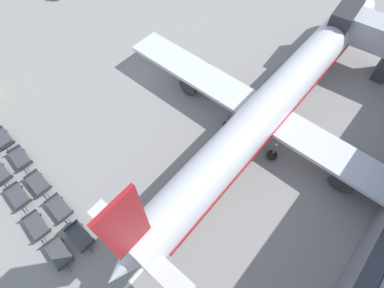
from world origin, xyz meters
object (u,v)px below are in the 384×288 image
at_px(baggage_dolly_row_mid_a_col_a, 3,138).
at_px(baggage_dolly_row_mid_a_col_e, 80,237).
at_px(baggage_dolly_row_mid_a_col_d, 60,208).
at_px(baggage_dolly_row_mid_a_col_c, 38,184).
at_px(baggage_dolly_row_near_col_d, 37,226).
at_px(airplane, 272,104).
at_px(baggage_dolly_row_near_col_b, 0,173).
at_px(baggage_dolly_row_near_col_e, 59,253).
at_px(baggage_dolly_row_mid_a_col_b, 20,158).
at_px(baggage_dolly_row_near_col_c, 18,197).

xyz_separation_m(baggage_dolly_row_mid_a_col_a, baggage_dolly_row_mid_a_col_e, (15.02, -1.18, 0.00)).
bearing_deg(baggage_dolly_row_mid_a_col_d, baggage_dolly_row_mid_a_col_c, 177.12).
bearing_deg(baggage_dolly_row_mid_a_col_d, baggage_dolly_row_mid_a_col_a, 176.09).
bearing_deg(baggage_dolly_row_near_col_d, baggage_dolly_row_mid_a_col_c, 144.12).
relative_size(airplane, baggage_dolly_row_near_col_b, 13.28).
bearing_deg(baggage_dolly_row_near_col_b, baggage_dolly_row_near_col_d, -4.98).
distance_m(airplane, baggage_dolly_row_mid_a_col_c, 25.28).
distance_m(baggage_dolly_row_near_col_e, baggage_dolly_row_mid_a_col_d, 4.24).
bearing_deg(baggage_dolly_row_mid_a_col_a, baggage_dolly_row_near_col_e, -12.58).
relative_size(baggage_dolly_row_near_col_b, baggage_dolly_row_mid_a_col_b, 0.99).
relative_size(baggage_dolly_row_near_col_c, baggage_dolly_row_mid_a_col_a, 1.00).
relative_size(airplane, baggage_dolly_row_mid_a_col_c, 13.23).
distance_m(baggage_dolly_row_near_col_e, baggage_dolly_row_mid_a_col_e, 2.13).
height_order(baggage_dolly_row_near_col_d, baggage_dolly_row_mid_a_col_b, same).
xyz_separation_m(baggage_dolly_row_near_col_e, baggage_dolly_row_mid_a_col_d, (-3.41, 2.52, 0.00)).
bearing_deg(baggage_dolly_row_near_col_c, baggage_dolly_row_mid_a_col_c, 81.36).
height_order(baggage_dolly_row_near_col_c, baggage_dolly_row_mid_a_col_c, same).
bearing_deg(baggage_dolly_row_mid_a_col_d, baggage_dolly_row_near_col_e, -36.50).
bearing_deg(baggage_dolly_row_near_col_c, airplane, 60.52).
height_order(baggage_dolly_row_near_col_e, baggage_dolly_row_mid_a_col_d, same).
bearing_deg(baggage_dolly_row_mid_a_col_a, baggage_dolly_row_mid_a_col_b, -2.38).
bearing_deg(airplane, baggage_dolly_row_mid_a_col_b, -128.88).
xyz_separation_m(baggage_dolly_row_near_col_c, baggage_dolly_row_mid_a_col_b, (-3.64, 2.54, 0.00)).
distance_m(airplane, baggage_dolly_row_near_col_c, 27.25).
bearing_deg(baggage_dolly_row_mid_a_col_a, baggage_dolly_row_mid_a_col_e, -4.49).
distance_m(baggage_dolly_row_near_col_c, baggage_dolly_row_mid_a_col_b, 4.43).
distance_m(baggage_dolly_row_near_col_c, baggage_dolly_row_near_col_d, 3.93).
xyz_separation_m(baggage_dolly_row_near_col_b, baggage_dolly_row_mid_a_col_b, (0.03, 2.37, 0.00)).
bearing_deg(airplane, baggage_dolly_row_near_col_b, -125.97).
bearing_deg(baggage_dolly_row_near_col_d, baggage_dolly_row_near_col_b, 175.02).
bearing_deg(baggage_dolly_row_near_col_b, baggage_dolly_row_mid_a_col_b, 89.39).
xyz_separation_m(baggage_dolly_row_near_col_d, baggage_dolly_row_near_col_e, (3.58, -0.12, 0.00)).
bearing_deg(baggage_dolly_row_near_col_d, airplane, 68.60).
bearing_deg(baggage_dolly_row_mid_a_col_c, airplane, 58.80).
relative_size(baggage_dolly_row_near_col_e, baggage_dolly_row_mid_a_col_d, 1.01).
relative_size(baggage_dolly_row_mid_a_col_b, baggage_dolly_row_mid_a_col_d, 1.01).
height_order(baggage_dolly_row_near_col_b, baggage_dolly_row_mid_a_col_e, same).
xyz_separation_m(baggage_dolly_row_mid_a_col_b, baggage_dolly_row_mid_a_col_c, (3.96, -0.44, 0.00)).
xyz_separation_m(airplane, baggage_dolly_row_mid_a_col_a, (-20.64, -20.89, -2.95)).
bearing_deg(baggage_dolly_row_mid_a_col_e, baggage_dolly_row_near_col_e, -96.21).
bearing_deg(baggage_dolly_row_near_col_c, baggage_dolly_row_mid_a_col_b, 145.09).
bearing_deg(baggage_dolly_row_mid_a_col_c, baggage_dolly_row_mid_a_col_b, 173.70).
bearing_deg(baggage_dolly_row_mid_a_col_d, baggage_dolly_row_mid_a_col_b, 175.36).
xyz_separation_m(baggage_dolly_row_near_col_b, baggage_dolly_row_mid_a_col_a, (-3.65, 2.52, 0.00)).
xyz_separation_m(baggage_dolly_row_near_col_c, baggage_dolly_row_mid_a_col_a, (-7.31, 2.69, 0.00)).
bearing_deg(baggage_dolly_row_near_col_e, baggage_dolly_row_mid_a_col_c, 159.26).
bearing_deg(airplane, baggage_dolly_row_near_col_e, -103.60).
xyz_separation_m(baggage_dolly_row_near_col_d, baggage_dolly_row_mid_a_col_a, (-11.21, 3.18, 0.00)).
xyz_separation_m(baggage_dolly_row_near_col_d, baggage_dolly_row_mid_a_col_c, (-3.58, 2.59, 0.00)).
bearing_deg(baggage_dolly_row_mid_a_col_b, baggage_dolly_row_mid_a_col_d, -4.64).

